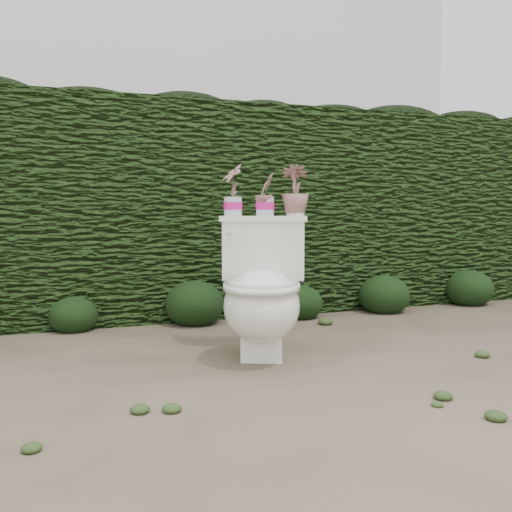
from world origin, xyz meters
name	(u,v)px	position (x,y,z in m)	size (l,w,h in m)	color
ground	(241,360)	(0.00, 0.00, 0.00)	(60.00, 60.00, 0.00)	#786A52
hedge	(175,211)	(0.00, 1.60, 0.80)	(8.00, 1.00, 1.60)	#264216
house_wall	(150,132)	(0.60, 6.00, 2.00)	(8.00, 3.50, 4.00)	silver
toilet	(262,293)	(0.13, 0.01, 0.36)	(0.68, 0.80, 0.78)	silver
potted_plant_left	(233,191)	(0.06, 0.30, 0.92)	(0.15, 0.10, 0.29)	#3A7624
potted_plant_center	(265,196)	(0.23, 0.23, 0.89)	(0.13, 0.10, 0.24)	#3A7624
potted_plant_right	(295,192)	(0.39, 0.16, 0.91)	(0.16, 0.16, 0.28)	#3A7624
liriope_clump_2	(73,311)	(-0.81, 1.11, 0.13)	(0.33, 0.33, 0.26)	black
liriope_clump_3	(194,300)	(0.02, 1.05, 0.17)	(0.42, 0.42, 0.34)	black
liriope_clump_4	(300,299)	(0.82, 1.00, 0.14)	(0.35, 0.35, 0.28)	black
liriope_clump_5	(384,292)	(1.55, 0.99, 0.16)	(0.41, 0.41, 0.32)	black
liriope_clump_6	(469,285)	(2.43, 1.04, 0.16)	(0.41, 0.41, 0.33)	black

